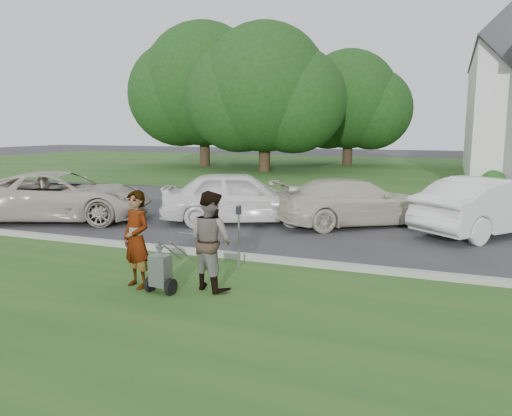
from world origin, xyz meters
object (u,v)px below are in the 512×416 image
Objects in this scene: parking_meter_near at (239,229)px; car_a at (61,196)px; car_c at (354,202)px; tree_far at (204,90)px; tree_back at (349,104)px; person_left at (136,240)px; car_b at (240,197)px; car_d at (491,206)px; tree_left at (264,94)px; striping_cart at (161,271)px; person_right at (211,241)px.

car_a is (-7.41, 3.07, -0.08)m from parking_meter_near.
tree_far is at bearing -0.96° from car_c.
person_left is (2.40, -31.92, -3.84)m from tree_back.
car_b reaches higher than car_d.
striping_cart is (6.99, -24.06, -4.71)m from tree_left.
person_right is 0.38× the size of car_b.
tree_far reaches higher than car_c.
tree_left is 0.91× the size of tree_far.
person_left is at bearing -75.01° from tree_left.
car_c is (2.01, 7.58, 0.30)m from striping_cart.
tree_far is 6.49× the size of person_right.
person_right is 8.68m from car_d.
striping_cart is 2.07m from parking_meter_near.
car_c is (3.34, 0.95, -0.10)m from car_b.
person_right is at bearing 131.05° from car_c.
car_a is 9.12m from car_c.
car_b is at bearing -93.07° from car_a.
tree_back is 26.26m from car_d.
tree_back is at bearing -60.95° from person_right.
tree_left is 1.91× the size of car_a.
person_right is (13.71, -26.52, -4.80)m from tree_far.
tree_left is at bearing 109.08° from parking_meter_near.
person_right is 0.32× the size of car_a.
tree_back is 1.72× the size of car_a.
car_c is (4.99, -24.47, -4.02)m from tree_back.
tree_far is 11.22m from tree_back.
tree_left is 2.18× the size of car_c.
person_right is 6.43m from car_b.
car_a reaches higher than striping_cart.
person_right is (7.71, -23.52, -4.21)m from tree_left.
car_d reaches higher than car_c.
tree_back is (10.00, 5.00, -0.97)m from tree_far.
striping_cart is 0.19× the size of car_a.
tree_far is at bearing 153.44° from tree_left.
person_left is at bearing 171.24° from striping_cart.
car_d is at bearing 48.37° from parking_meter_near.
person_left is 0.37× the size of car_b.
tree_left reaches higher than car_d.
car_a is at bearing 51.00° from car_d.
person_left is at bearing 39.45° from person_right.
tree_far reaches higher than tree_left.
car_d reaches higher than striping_cart.
parking_meter_near is at bearing -61.49° from tree_far.
car_c is (8.74, 2.62, -0.07)m from car_a.
person_left is (6.41, -23.92, -4.22)m from tree_left.
person_right is 1.36m from parking_meter_near.
tree_left is 18.82m from car_b.
car_d is (5.75, 7.61, 0.38)m from striping_cart.
tree_left is at bearing 125.54° from person_left.
person_left reaches higher than car_b.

